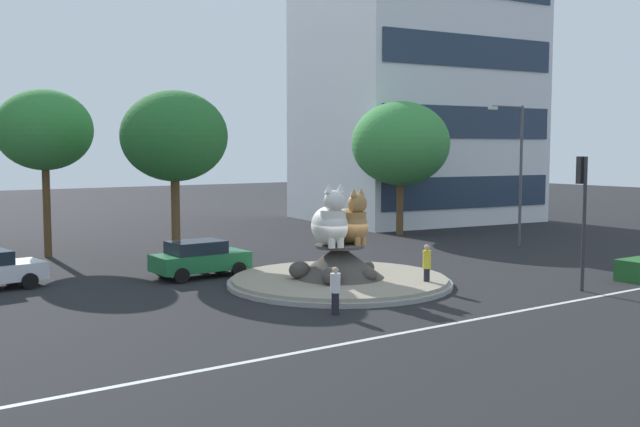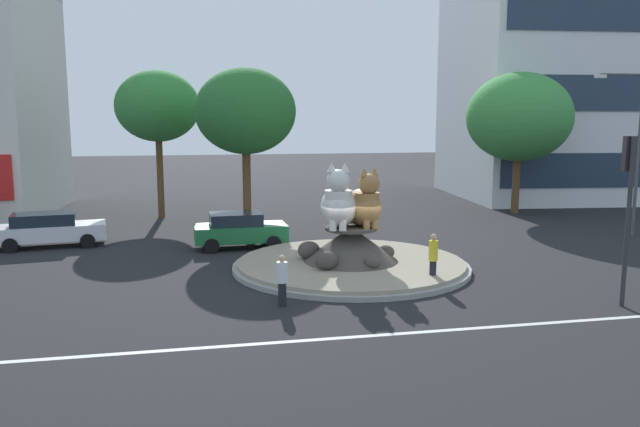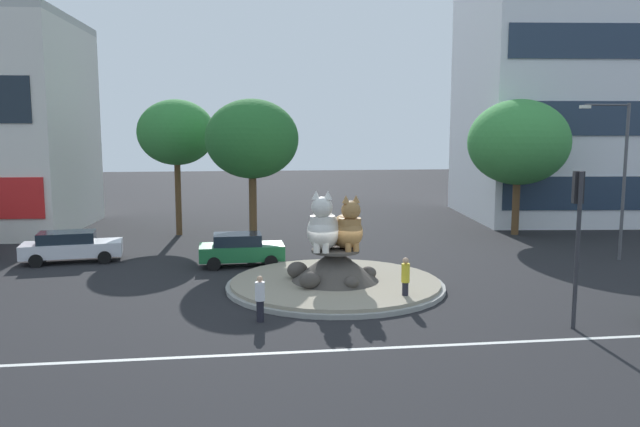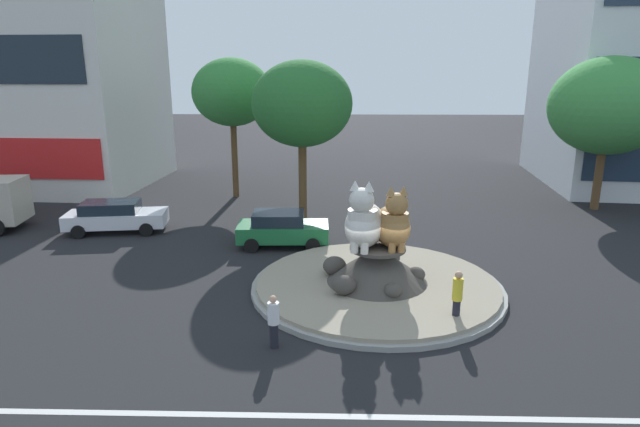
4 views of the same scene
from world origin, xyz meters
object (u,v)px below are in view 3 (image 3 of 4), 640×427
sedan_on_far_lane (241,249)px  streetlight_arm (620,170)px  second_tree_near_tower (176,133)px  pedestrian_yellow_shirt (405,279)px  cat_statue_tabby (347,229)px  traffic_light_mast (578,220)px  pedestrian_white_shirt (260,298)px  third_tree_left (252,139)px  broadleaf_tree_behind_island (518,142)px  hatchback_near_shophouse (71,246)px  office_tower (577,54)px  cat_statue_white (324,228)px

sedan_on_far_lane → streetlight_arm: bearing=-5.3°
second_tree_near_tower → pedestrian_yellow_shirt: second_tree_near_tower is taller
streetlight_arm → sedan_on_far_lane: bearing=-0.5°
cat_statue_tabby → sedan_on_far_lane: 6.76m
traffic_light_mast → second_tree_near_tower: bearing=44.6°
pedestrian_white_shirt → sedan_on_far_lane: (-0.62, 9.12, -0.02)m
second_tree_near_tower → third_tree_left: 7.22m
cat_statue_tabby → pedestrian_yellow_shirt: size_ratio=1.35×
broadleaf_tree_behind_island → pedestrian_yellow_shirt: size_ratio=4.80×
cat_statue_tabby → streetlight_arm: streetlight_arm is taller
traffic_light_mast → pedestrian_white_shirt: size_ratio=3.25×
sedan_on_far_lane → hatchback_near_shophouse: 8.64m
pedestrian_yellow_shirt → hatchback_near_shophouse: bearing=-170.7°
office_tower → hatchback_near_shophouse: office_tower is taller
office_tower → pedestrian_yellow_shirt: bearing=-124.7°
second_tree_near_tower → pedestrian_white_shirt: bearing=-76.7°
sedan_on_far_lane → hatchback_near_shophouse: bearing=165.0°
cat_statue_tabby → traffic_light_mast: (6.47, -6.29, 1.15)m
third_tree_left → office_tower: bearing=23.0°
cat_statue_white → pedestrian_white_shirt: (-2.78, -4.19, -1.71)m
traffic_light_mast → pedestrian_yellow_shirt: bearing=62.3°
cat_statue_tabby → office_tower: office_tower is taller
cat_statue_white → traffic_light_mast: traffic_light_mast is taller
cat_statue_tabby → hatchback_near_shophouse: bearing=-127.4°
cat_statue_tabby → hatchback_near_shophouse: 14.61m
office_tower → pedestrian_white_shirt: 35.89m
cat_statue_white → third_tree_left: bearing=-147.5°
pedestrian_yellow_shirt → hatchback_near_shophouse: (-14.57, 9.53, -0.15)m
cat_statue_tabby → third_tree_left: (-3.69, 8.96, 3.60)m
office_tower → broadleaf_tree_behind_island: size_ratio=2.88×
streetlight_arm → pedestrian_white_shirt: streetlight_arm is taller
cat_statue_tabby → broadleaf_tree_behind_island: (12.93, 11.90, 3.35)m
traffic_light_mast → sedan_on_far_lane: traffic_light_mast is taller
pedestrian_yellow_shirt → cat_statue_white: bearing=178.8°
cat_statue_tabby → pedestrian_white_shirt: cat_statue_tabby is taller
broadleaf_tree_behind_island → streetlight_arm: (1.52, -8.18, -1.23)m
cat_statue_white → pedestrian_yellow_shirt: bearing=62.4°
pedestrian_white_shirt → cat_statue_tabby: bearing=-120.3°
streetlight_arm → hatchback_near_shophouse: streetlight_arm is taller
traffic_light_mast → sedan_on_far_lane: bearing=53.7°
cat_statue_white → hatchback_near_shophouse: 13.79m
cat_statue_white → broadleaf_tree_behind_island: bearing=146.7°
cat_statue_white → broadleaf_tree_behind_island: broadleaf_tree_behind_island is taller
streetlight_arm → sedan_on_far_lane: size_ratio=1.92×
third_tree_left → second_tree_near_tower: bearing=129.1°
office_tower → cat_statue_white: bearing=-132.2°
sedan_on_far_lane → cat_statue_white: bearing=-57.3°
third_tree_left → pedestrian_yellow_shirt: third_tree_left is taller
cat_statue_tabby → traffic_light_mast: bearing=36.5°
traffic_light_mast → cat_statue_white: bearing=59.7°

